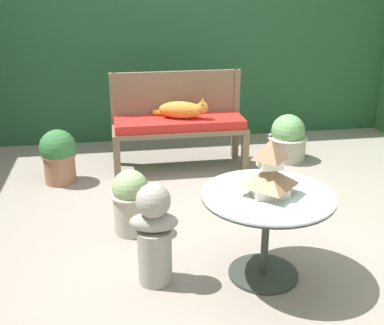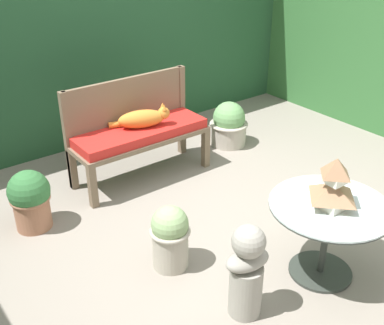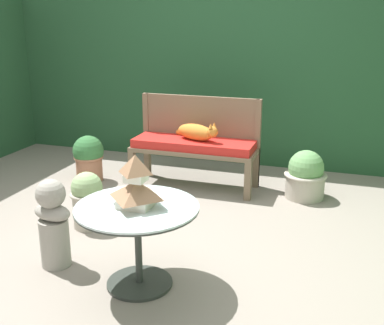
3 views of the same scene
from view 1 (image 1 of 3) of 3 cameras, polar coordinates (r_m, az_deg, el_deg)
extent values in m
plane|color=gray|center=(3.47, 1.24, -7.71)|extent=(30.00, 30.00, 0.00)
cube|color=#234C2D|center=(5.70, -3.81, 14.80)|extent=(6.40, 1.09, 2.13)
cube|color=brown|center=(4.26, -8.87, 0.29)|extent=(0.06, 0.06, 0.36)
cube|color=brown|center=(4.42, 6.31, 1.17)|extent=(0.06, 0.06, 0.36)
cube|color=brown|center=(4.61, -8.98, 1.89)|extent=(0.06, 0.06, 0.36)
cube|color=brown|center=(4.76, 5.11, 2.66)|extent=(0.06, 0.06, 0.36)
cube|color=brown|center=(4.41, -1.52, 4.00)|extent=(1.22, 0.43, 0.04)
cube|color=red|center=(4.40, -1.53, 4.76)|extent=(1.17, 0.40, 0.08)
cube|color=brown|center=(4.55, -9.18, 4.99)|extent=(0.06, 0.06, 0.87)
cube|color=brown|center=(4.69, 5.21, 5.67)|extent=(0.06, 0.06, 0.87)
cube|color=brown|center=(4.53, -1.91, 8.28)|extent=(1.17, 0.04, 0.40)
ellipsoid|color=orange|center=(4.37, -1.32, 6.24)|extent=(0.44, 0.28, 0.16)
sphere|color=orange|center=(4.33, 1.25, 6.51)|extent=(0.11, 0.11, 0.11)
cone|color=orange|center=(4.34, 1.32, 7.41)|extent=(0.04, 0.04, 0.05)
cone|color=orange|center=(4.28, 1.20, 7.23)|extent=(0.04, 0.04, 0.05)
cylinder|color=orange|center=(4.47, -3.22, 5.91)|extent=(0.23, 0.12, 0.05)
cylinder|color=#2D332D|center=(2.99, 8.41, -12.86)|extent=(0.42, 0.42, 0.02)
cylinder|color=#2D332D|center=(2.86, 8.67, -8.66)|extent=(0.04, 0.04, 0.52)
cylinder|color=silver|center=(2.74, 8.97, -3.78)|extent=(0.76, 0.76, 0.01)
torus|color=#2D332D|center=(2.74, 8.96, -4.01)|extent=(0.76, 0.76, 0.02)
cube|color=silver|center=(2.72, 9.01, -3.15)|extent=(0.19, 0.19, 0.05)
pyramid|color=#936B4C|center=(2.69, 9.11, -1.61)|extent=(0.26, 0.26, 0.10)
cube|color=silver|center=(2.67, 9.20, -0.08)|extent=(0.12, 0.12, 0.05)
pyramid|color=#936B4C|center=(2.64, 9.30, 1.58)|extent=(0.16, 0.16, 0.11)
cylinder|color=gray|center=(2.83, -4.41, -10.98)|extent=(0.20, 0.20, 0.33)
ellipsoid|color=gray|center=(2.72, -4.54, -7.04)|extent=(0.30, 0.20, 0.11)
sphere|color=gray|center=(2.67, -4.62, -4.55)|extent=(0.20, 0.20, 0.20)
cylinder|color=#ADA393|center=(4.80, 11.17, 1.70)|extent=(0.36, 0.36, 0.23)
torus|color=#ADA393|center=(4.77, 11.26, 2.89)|extent=(0.39, 0.39, 0.03)
sphere|color=#66995B|center=(4.75, 11.32, 3.68)|extent=(0.32, 0.32, 0.32)
cylinder|color=#9E664C|center=(4.32, -15.39, -0.62)|extent=(0.27, 0.27, 0.26)
torus|color=#9E664C|center=(4.28, -15.54, 0.86)|extent=(0.30, 0.30, 0.03)
sphere|color=#336B38|center=(4.26, -15.62, 1.70)|extent=(0.31, 0.31, 0.31)
cylinder|color=#ADA393|center=(3.38, -7.21, -5.92)|extent=(0.24, 0.24, 0.29)
torus|color=#ADA393|center=(3.32, -7.31, -3.86)|extent=(0.27, 0.27, 0.03)
sphere|color=#89A870|center=(3.30, -7.35, -2.99)|extent=(0.25, 0.25, 0.25)
camera|label=2|loc=(1.70, -73.99, 23.75)|focal=45.00mm
camera|label=3|loc=(2.00, 83.20, 1.94)|focal=45.00mm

